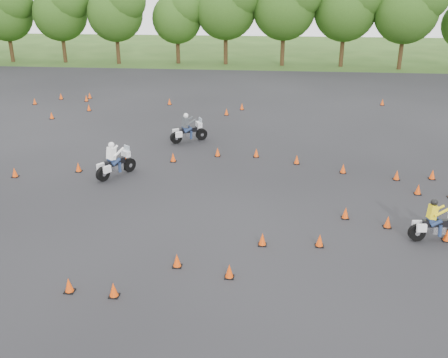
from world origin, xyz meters
The scene contains 7 objects.
ground centered at (0.00, 0.00, 0.00)m, with size 140.00×140.00×0.00m, color #2D5119.
asphalt_pad centered at (0.00, 6.00, 0.01)m, with size 62.00×62.00×0.00m, color black.
treeline centered at (3.24, 35.46, 4.66)m, with size 86.94×32.30×10.35m.
traffic_cones centered at (-0.13, 5.55, 0.23)m, with size 36.08×32.86×0.45m.
rider_grey centered at (-2.91, 12.55, 0.88)m, with size 2.27×0.70×1.75m, color #393C40, non-canonical shape.
rider_yellow centered at (7.96, 1.73, 0.79)m, with size 2.03×0.62×1.57m, color yellow, non-canonical shape.
rider_white centered at (-5.48, 6.82, 0.89)m, with size 2.29×0.70×1.77m, color white, non-canonical shape.
Camera 1 is at (1.88, -14.91, 8.89)m, focal length 40.00 mm.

